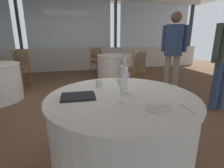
% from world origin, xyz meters
% --- Properties ---
extents(ground_plane, '(14.15, 14.15, 0.00)m').
position_xyz_m(ground_plane, '(0.00, 0.00, 0.00)').
color(ground_plane, brown).
extents(window_wall_far, '(10.88, 0.14, 2.82)m').
position_xyz_m(window_wall_far, '(0.00, 3.65, 1.12)').
color(window_wall_far, beige).
rests_on(window_wall_far, ground_plane).
extents(foreground_table, '(1.39, 1.39, 0.75)m').
position_xyz_m(foreground_table, '(0.28, -1.64, 0.38)').
color(foreground_table, white).
rests_on(foreground_table, ground_plane).
extents(side_plate, '(0.20, 0.20, 0.01)m').
position_xyz_m(side_plate, '(0.45, -2.00, 0.76)').
color(side_plate, silver).
rests_on(side_plate, foreground_table).
extents(butter_knife, '(0.21, 0.06, 0.00)m').
position_xyz_m(butter_knife, '(0.45, -2.00, 0.76)').
color(butter_knife, silver).
rests_on(butter_knife, foreground_table).
extents(dinner_fork, '(0.02, 0.18, 0.00)m').
position_xyz_m(dinner_fork, '(0.66, -2.05, 0.75)').
color(dinner_fork, silver).
rests_on(dinner_fork, foreground_table).
extents(water_bottle, '(0.08, 0.08, 0.37)m').
position_xyz_m(water_bottle, '(0.32, -1.56, 0.90)').
color(water_bottle, white).
rests_on(water_bottle, foreground_table).
extents(wine_glass, '(0.08, 0.08, 0.20)m').
position_xyz_m(wine_glass, '(0.22, -1.80, 0.90)').
color(wine_glass, white).
rests_on(wine_glass, foreground_table).
extents(water_tumbler, '(0.07, 0.07, 0.08)m').
position_xyz_m(water_tumbler, '(0.12, -1.32, 0.79)').
color(water_tumbler, white).
rests_on(water_tumbler, foreground_table).
extents(menu_book, '(0.31, 0.23, 0.02)m').
position_xyz_m(menu_book, '(-0.12, -1.59, 0.76)').
color(menu_book, black).
rests_on(menu_book, foreground_table).
extents(background_table_0, '(1.02, 1.02, 0.75)m').
position_xyz_m(background_table_0, '(1.16, 1.81, 0.38)').
color(background_table_0, white).
rests_on(background_table_0, ground_plane).
extents(dining_chair_0_0, '(0.63, 0.59, 0.94)m').
position_xyz_m(dining_chair_0_0, '(0.82, 2.68, 0.55)').
color(dining_chair_0_0, olive).
rests_on(dining_chair_0_0, ground_plane).
extents(dining_chair_0_1, '(0.63, 0.59, 0.94)m').
position_xyz_m(dining_chair_0_1, '(1.49, 0.94, 0.55)').
color(dining_chair_0_1, olive).
rests_on(dining_chair_0_1, ground_plane).
extents(dining_chair_1_0, '(0.62, 0.57, 0.97)m').
position_xyz_m(dining_chair_1_0, '(-1.38, 1.65, 0.57)').
color(dining_chair_1_0, olive).
rests_on(dining_chair_1_0, ground_plane).
extents(diner_person_0, '(0.44, 0.38, 1.78)m').
position_xyz_m(diner_person_0, '(2.08, 0.26, 1.02)').
color(diner_person_0, gray).
rests_on(diner_person_0, ground_plane).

